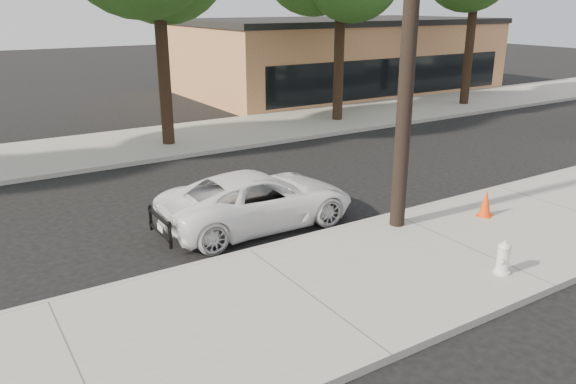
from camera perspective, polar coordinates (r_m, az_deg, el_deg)
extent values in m
plane|color=black|center=(13.68, -8.15, -3.29)|extent=(120.00, 120.00, 0.00)
cube|color=gray|center=(10.23, 2.05, -10.57)|extent=(90.00, 4.40, 0.15)
cube|color=gray|center=(21.37, -17.68, 4.26)|extent=(90.00, 5.00, 0.15)
cube|color=#9E9B93|center=(11.91, -3.94, -6.18)|extent=(90.00, 0.12, 0.16)
cube|color=#A66745|center=(34.90, 5.16, 13.55)|extent=(18.00, 10.00, 4.00)
cylinder|color=black|center=(12.47, 12.30, 16.33)|extent=(0.34, 0.34, 9.00)
cylinder|color=black|center=(20.85, -12.45, 11.23)|extent=(0.44, 0.44, 4.75)
cylinder|color=black|center=(24.99, 5.16, 12.35)|extent=(0.44, 0.44, 4.40)
cylinder|color=black|center=(30.35, 17.84, 12.86)|extent=(0.44, 0.44, 4.60)
imported|color=white|center=(13.32, -3.03, -0.75)|extent=(4.71, 2.20, 1.30)
cylinder|color=white|center=(11.61, 20.85, -7.58)|extent=(0.31, 0.31, 0.06)
cylinder|color=white|center=(11.51, 20.99, -6.52)|extent=(0.23, 0.23, 0.53)
ellipsoid|color=white|center=(11.40, 21.15, -5.23)|extent=(0.25, 0.25, 0.18)
cylinder|color=white|center=(11.49, 21.02, -6.28)|extent=(0.34, 0.22, 0.11)
cylinder|color=white|center=(11.49, 21.02, -6.28)|extent=(0.19, 0.21, 0.13)
cube|color=#F9410D|center=(14.49, 19.31, -2.24)|extent=(0.45, 0.45, 0.02)
cone|color=#F9410D|center=(14.39, 19.45, -1.04)|extent=(0.40, 0.40, 0.67)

